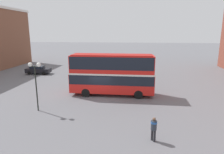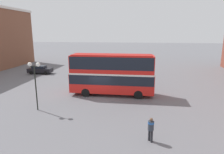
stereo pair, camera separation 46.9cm
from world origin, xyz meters
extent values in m
plane|color=slate|center=(0.00, 0.00, 0.00)|extent=(240.00, 240.00, 0.00)
cube|color=red|center=(1.23, 1.30, 1.57)|extent=(10.02, 2.59, 2.28)
cube|color=red|center=(1.23, 1.30, 3.80)|extent=(9.87, 2.52, 2.16)
cube|color=black|center=(1.23, 1.30, 2.09)|extent=(9.92, 2.62, 1.13)
cube|color=black|center=(1.23, 1.30, 4.06)|extent=(9.72, 2.55, 1.47)
cube|color=silver|center=(1.23, 1.30, 2.75)|extent=(9.92, 2.62, 0.20)
cube|color=#B11A15|center=(1.23, 1.30, 4.92)|extent=(9.42, 2.34, 0.10)
cylinder|color=black|center=(4.43, 2.46, 0.51)|extent=(1.02, 0.30, 1.02)
cylinder|color=black|center=(4.44, 0.16, 0.51)|extent=(1.02, 0.30, 1.02)
cylinder|color=black|center=(-1.78, 2.45, 0.51)|extent=(1.02, 0.30, 1.02)
cylinder|color=black|center=(-1.77, 0.14, 0.51)|extent=(1.02, 0.30, 1.02)
cylinder|color=#232328|center=(5.45, -9.06, 0.43)|extent=(0.16, 0.16, 0.86)
cylinder|color=#232328|center=(5.29, -8.84, 0.43)|extent=(0.16, 0.16, 0.86)
cylinder|color=#2D333D|center=(5.37, -8.95, 1.20)|extent=(0.58, 0.58, 0.68)
cylinder|color=#28569E|center=(5.37, -8.95, 1.42)|extent=(0.61, 0.61, 0.15)
sphere|color=brown|center=(5.37, -8.95, 1.67)|extent=(0.23, 0.23, 0.23)
cube|color=black|center=(-13.60, 12.00, 0.66)|extent=(4.40, 1.96, 0.75)
cube|color=black|center=(-13.77, 12.00, 1.26)|extent=(2.32, 1.69, 0.46)
cylinder|color=black|center=(-12.30, 12.86, 0.33)|extent=(0.67, 0.25, 0.66)
cylinder|color=black|center=(-12.22, 11.27, 0.33)|extent=(0.67, 0.25, 0.66)
cylinder|color=black|center=(-14.97, 12.73, 0.33)|extent=(0.67, 0.25, 0.66)
cylinder|color=black|center=(-14.90, 11.15, 0.33)|extent=(0.67, 0.25, 0.66)
cylinder|color=black|center=(-5.42, -4.56, 2.22)|extent=(0.12, 0.12, 4.45)
cylinder|color=black|center=(-5.42, -4.56, 4.40)|extent=(0.84, 0.06, 0.06)
sphere|color=white|center=(-5.84, -4.56, 4.59)|extent=(0.40, 0.40, 0.40)
sphere|color=white|center=(-5.00, -4.56, 4.59)|extent=(0.40, 0.40, 0.40)
camera|label=1|loc=(3.94, -22.05, 7.61)|focal=32.00mm
camera|label=2|loc=(4.41, -21.99, 7.61)|focal=32.00mm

